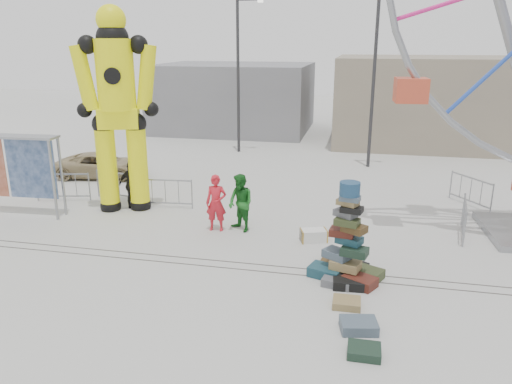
% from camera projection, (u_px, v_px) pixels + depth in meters
% --- Properties ---
extents(ground, '(90.00, 90.00, 0.00)m').
position_uv_depth(ground, '(248.00, 281.00, 12.82)').
color(ground, '#9E9E99').
rests_on(ground, ground).
extents(track_line_near, '(40.00, 0.04, 0.01)m').
position_uv_depth(track_line_near, '(253.00, 270.00, 13.38)').
color(track_line_near, '#47443F').
rests_on(track_line_near, ground).
extents(track_line_far, '(40.00, 0.04, 0.01)m').
position_uv_depth(track_line_far, '(256.00, 264.00, 13.75)').
color(track_line_far, '#47443F').
rests_on(track_line_far, ground).
extents(building_right, '(12.00, 8.00, 5.00)m').
position_uv_depth(building_right, '(440.00, 101.00, 29.38)').
color(building_right, gray).
rests_on(building_right, ground).
extents(building_left, '(10.00, 8.00, 4.40)m').
position_uv_depth(building_left, '(235.00, 97.00, 33.95)').
color(building_left, gray).
rests_on(building_left, ground).
extents(lamp_post_right, '(1.41, 0.25, 8.00)m').
position_uv_depth(lamp_post_right, '(376.00, 73.00, 23.04)').
color(lamp_post_right, '#2D2D30').
rests_on(lamp_post_right, ground).
extents(lamp_post_left, '(1.41, 0.25, 8.00)m').
position_uv_depth(lamp_post_left, '(240.00, 69.00, 26.32)').
color(lamp_post_left, '#2D2D30').
rests_on(lamp_post_left, ground).
extents(suitcase_tower, '(2.03, 1.67, 2.60)m').
position_uv_depth(suitcase_tower, '(347.00, 252.00, 12.77)').
color(suitcase_tower, '#1B4452').
rests_on(suitcase_tower, ground).
extents(crash_test_dummy, '(2.88, 1.40, 7.28)m').
position_uv_depth(crash_test_dummy, '(118.00, 103.00, 17.13)').
color(crash_test_dummy, black).
rests_on(crash_test_dummy, ground).
extents(banner_scaffold, '(3.96, 0.87, 2.84)m').
position_uv_depth(banner_scaffold, '(5.00, 155.00, 17.10)').
color(banner_scaffold, gray).
rests_on(banner_scaffold, ground).
extents(steamer_trunk, '(0.90, 0.69, 0.37)m').
position_uv_depth(steamer_trunk, '(314.00, 235.00, 15.29)').
color(steamer_trunk, silver).
rests_on(steamer_trunk, ground).
extents(row_case_0, '(0.69, 0.52, 0.20)m').
position_uv_depth(row_case_0, '(334.00, 257.00, 13.99)').
color(row_case_0, '#374120').
rests_on(row_case_0, ground).
extents(row_case_1, '(0.72, 0.59, 0.18)m').
position_uv_depth(row_case_1, '(338.00, 272.00, 13.11)').
color(row_case_1, slate).
rests_on(row_case_1, ground).
extents(row_case_2, '(0.81, 0.63, 0.24)m').
position_uv_depth(row_case_2, '(348.00, 283.00, 12.46)').
color(row_case_2, black).
rests_on(row_case_2, ground).
extents(row_case_3, '(0.65, 0.54, 0.18)m').
position_uv_depth(row_case_3, '(347.00, 303.00, 11.56)').
color(row_case_3, '#977E4C').
rests_on(row_case_3, ground).
extents(row_case_4, '(0.87, 0.72, 0.23)m').
position_uv_depth(row_case_4, '(359.00, 326.00, 10.59)').
color(row_case_4, '#4C5D6D').
rests_on(row_case_4, ground).
extents(row_case_5, '(0.65, 0.54, 0.19)m').
position_uv_depth(row_case_5, '(364.00, 351.00, 9.76)').
color(row_case_5, '#1B3124').
rests_on(row_case_5, ground).
extents(barricade_dummy_a, '(1.97, 0.56, 1.10)m').
position_uv_depth(barricade_dummy_a, '(63.00, 187.00, 19.05)').
color(barricade_dummy_a, gray).
rests_on(barricade_dummy_a, ground).
extents(barricade_dummy_b, '(1.99, 0.44, 1.10)m').
position_uv_depth(barricade_dummy_b, '(119.00, 186.00, 19.20)').
color(barricade_dummy_b, gray).
rests_on(barricade_dummy_b, ground).
extents(barricade_dummy_c, '(2.00, 0.27, 1.10)m').
position_uv_depth(barricade_dummy_c, '(165.00, 193.00, 18.26)').
color(barricade_dummy_c, gray).
rests_on(barricade_dummy_c, ground).
extents(barricade_wheel_front, '(0.40, 1.99, 1.10)m').
position_uv_depth(barricade_wheel_front, '(464.00, 219.00, 15.65)').
color(barricade_wheel_front, gray).
rests_on(barricade_wheel_front, ground).
extents(barricade_wheel_back, '(1.21, 1.71, 1.10)m').
position_uv_depth(barricade_wheel_back, '(470.00, 191.00, 18.50)').
color(barricade_wheel_back, gray).
rests_on(barricade_wheel_back, ground).
extents(pedestrian_red, '(0.71, 0.50, 1.84)m').
position_uv_depth(pedestrian_red, '(216.00, 203.00, 15.98)').
color(pedestrian_red, red).
rests_on(pedestrian_red, ground).
extents(pedestrian_green, '(1.15, 1.12, 1.87)m').
position_uv_depth(pedestrian_green, '(241.00, 203.00, 15.94)').
color(pedestrian_green, '#18621D').
rests_on(pedestrian_green, ground).
extents(pedestrian_black, '(1.06, 0.49, 1.78)m').
position_uv_depth(pedestrian_black, '(132.00, 185.00, 18.09)').
color(pedestrian_black, black).
rests_on(pedestrian_black, ground).
extents(parked_suv, '(4.16, 2.38, 1.09)m').
position_uv_depth(parked_suv, '(101.00, 165.00, 22.38)').
color(parked_suv, tan).
rests_on(parked_suv, ground).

